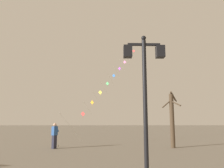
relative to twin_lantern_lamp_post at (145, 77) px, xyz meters
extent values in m
plane|color=#756B5B|center=(-2.65, 13.06, -3.26)|extent=(160.00, 160.00, 0.00)
cylinder|color=black|center=(0.00, 0.00, -0.99)|extent=(0.14, 0.14, 4.54)
sphere|color=black|center=(0.00, 0.00, 1.36)|extent=(0.16, 0.16, 0.16)
cube|color=black|center=(0.00, 0.00, 1.13)|extent=(1.09, 0.08, 0.08)
cube|color=black|center=(-0.55, 0.00, 0.88)|extent=(0.28, 0.28, 0.40)
cube|color=beige|center=(-0.55, 0.00, 0.88)|extent=(0.19, 0.19, 0.30)
cube|color=black|center=(0.55, 0.00, 0.88)|extent=(0.28, 0.28, 0.40)
cube|color=beige|center=(0.55, 0.00, 0.88)|extent=(0.19, 0.19, 0.30)
cylinder|color=brown|center=(-4.72, 9.42, -3.17)|extent=(0.06, 0.06, 0.18)
cylinder|color=silver|center=(-3.98, 10.65, -1.95)|extent=(1.49, 2.47, 2.27)
cylinder|color=silver|center=(-2.91, 12.44, -0.30)|extent=(0.71, 1.17, 1.07)
cylinder|color=silver|center=(-2.23, 13.59, 0.76)|extent=(0.71, 1.17, 1.07)
cylinder|color=silver|center=(-1.54, 14.73, 1.81)|extent=(0.71, 1.17, 1.07)
cylinder|color=silver|center=(-0.86, 15.87, 2.86)|extent=(0.71, 1.17, 1.07)
cylinder|color=silver|center=(-0.17, 17.02, 3.92)|extent=(0.71, 1.17, 1.07)
cylinder|color=silver|center=(0.51, 18.16, 4.97)|extent=(0.71, 1.17, 1.07)
cylinder|color=silver|center=(1.19, 19.31, 6.03)|extent=(0.71, 1.17, 1.07)
cylinder|color=silver|center=(1.88, 20.45, 7.08)|extent=(0.71, 1.17, 1.07)
cube|color=red|center=(-3.25, 11.87, -0.82)|extent=(0.36, 0.17, 0.39)
cylinder|color=red|center=(-3.25, 11.87, -1.08)|extent=(0.03, 0.04, 0.23)
cube|color=orange|center=(-2.57, 13.01, 0.23)|extent=(0.31, 0.25, 0.39)
cylinder|color=orange|center=(-2.57, 13.01, -0.03)|extent=(0.02, 0.02, 0.23)
cube|color=yellow|center=(-1.88, 14.16, 1.28)|extent=(0.35, 0.19, 0.39)
cylinder|color=yellow|center=(-1.88, 14.16, 1.04)|extent=(0.02, 0.03, 0.20)
cube|color=green|center=(-1.20, 15.30, 2.34)|extent=(0.34, 0.22, 0.39)
cylinder|color=green|center=(-1.20, 15.30, 2.09)|extent=(0.03, 0.04, 0.21)
cube|color=blue|center=(-0.52, 16.45, 3.39)|extent=(0.37, 0.16, 0.39)
cylinder|color=blue|center=(-0.52, 16.45, 3.12)|extent=(0.03, 0.04, 0.25)
cube|color=purple|center=(0.17, 17.59, 4.44)|extent=(0.31, 0.25, 0.39)
cylinder|color=purple|center=(0.17, 17.59, 4.15)|extent=(0.05, 0.05, 0.29)
cube|color=pink|center=(0.85, 18.73, 5.50)|extent=(0.36, 0.19, 0.39)
cylinder|color=pink|center=(0.85, 18.73, 5.23)|extent=(0.03, 0.03, 0.25)
cube|color=white|center=(1.53, 19.88, 6.55)|extent=(0.33, 0.23, 0.39)
cylinder|color=white|center=(1.53, 19.88, 6.30)|extent=(0.04, 0.05, 0.21)
cube|color=red|center=(2.22, 21.02, 7.61)|extent=(0.35, 0.19, 0.39)
cylinder|color=red|center=(2.22, 21.02, 7.34)|extent=(0.03, 0.05, 0.23)
cube|color=#1E1E2D|center=(-4.81, 8.54, -2.81)|extent=(0.32, 0.36, 0.90)
cube|color=#264C8C|center=(-4.81, 8.54, -2.08)|extent=(0.39, 0.45, 0.60)
sphere|color=tan|center=(-4.81, 8.54, -1.66)|extent=(0.22, 0.22, 0.22)
cylinder|color=#264C8C|center=(-4.70, 8.74, -1.91)|extent=(0.26, 0.38, 0.50)
cylinder|color=#423323|center=(3.38, 8.82, -1.38)|extent=(0.31, 0.31, 3.77)
cylinder|color=#423323|center=(3.55, 8.33, -0.20)|extent=(0.43, 1.03, 0.47)
cylinder|color=#423323|center=(3.55, 9.32, 0.29)|extent=(0.48, 1.11, 0.81)
cylinder|color=#423323|center=(3.63, 9.15, 0.39)|extent=(0.62, 0.78, 0.62)
cylinder|color=#423323|center=(3.03, 8.72, -0.20)|extent=(0.77, 0.28, 0.63)
cylinder|color=#423323|center=(3.73, 9.36, 0.38)|extent=(0.79, 1.16, 0.69)
camera|label=1|loc=(-1.24, -7.27, -1.42)|focal=36.24mm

